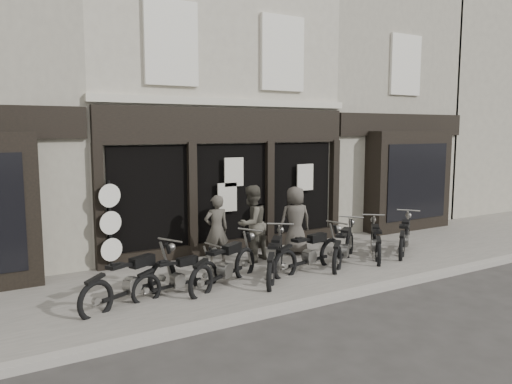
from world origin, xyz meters
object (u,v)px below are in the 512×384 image
motorcycle_0 (133,284)px  motorcycle_6 (376,244)px  motorcycle_3 (275,262)px  man_right (295,220)px  motorcycle_5 (344,250)px  man_left (216,230)px  motorcycle_2 (225,269)px  motorcycle_4 (310,256)px  man_centre (251,224)px  motorcycle_7 (405,240)px  advert_sign_post (111,230)px  motorcycle_1 (178,279)px

motorcycle_0 → motorcycle_6: 6.41m
motorcycle_3 → man_right: man_right is taller
motorcycle_5 → man_left: 3.13m
motorcycle_2 → motorcycle_4: size_ratio=0.93×
motorcycle_6 → man_centre: (-3.01, 1.18, 0.64)m
motorcycle_6 → man_right: man_right is taller
motorcycle_3 → man_centre: man_centre is taller
motorcycle_4 → motorcycle_7: bearing=-10.7°
motorcycle_3 → motorcycle_4: size_ratio=0.85×
motorcycle_0 → man_left: size_ratio=1.32×
man_right → advert_sign_post: bearing=1.1°
motorcycle_1 → man_left: bearing=32.2°
motorcycle_0 → motorcycle_6: motorcycle_0 is taller
motorcycle_4 → man_left: 2.30m
motorcycle_2 → man_centre: size_ratio=1.15×
motorcycle_7 → man_left: 5.09m
motorcycle_0 → man_centre: bearing=-3.3°
motorcycle_0 → motorcycle_6: bearing=-23.5°
man_left → man_centre: (0.85, -0.22, 0.10)m
motorcycle_1 → advert_sign_post: (-0.73, 2.21, 0.69)m
motorcycle_2 → man_right: size_ratio=1.22×
motorcycle_4 → man_centre: man_centre is taller
motorcycle_1 → man_right: man_right is taller
motorcycle_3 → man_left: size_ratio=1.17×
motorcycle_1 → motorcycle_5: (4.31, 0.01, 0.06)m
motorcycle_6 → man_right: size_ratio=1.04×
motorcycle_1 → motorcycle_7: 6.46m
motorcycle_4 → motorcycle_6: size_ratio=1.26×
motorcycle_4 → motorcycle_1: bearing=167.0°
motorcycle_0 → motorcycle_7: 7.40m
man_left → motorcycle_5: bearing=156.0°
motorcycle_3 → motorcycle_6: motorcycle_3 is taller
motorcycle_2 → man_right: (2.78, 1.40, 0.56)m
man_left → motorcycle_1: bearing=48.3°
motorcycle_1 → motorcycle_5: size_ratio=1.02×
motorcycle_5 → motorcycle_7: size_ratio=1.00×
motorcycle_1 → motorcycle_5: bearing=-10.9°
motorcycle_4 → motorcycle_6: (2.23, 0.14, -0.03)m
man_left → man_centre: 0.88m
motorcycle_5 → motorcycle_6: size_ratio=1.07×
motorcycle_3 → motorcycle_0: bearing=129.4°
motorcycle_6 → motorcycle_7: size_ratio=0.94×
man_centre → man_right: (1.37, 0.09, -0.06)m
advert_sign_post → man_right: bearing=-24.4°
man_left → motorcycle_0: bearing=36.8°
advert_sign_post → motorcycle_3: bearing=-51.4°
motorcycle_2 → motorcycle_4: 2.19m
motorcycle_5 → motorcycle_6: 1.16m
motorcycle_7 → man_centre: (-4.01, 1.23, 0.62)m
motorcycle_2 → man_centre: 2.02m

